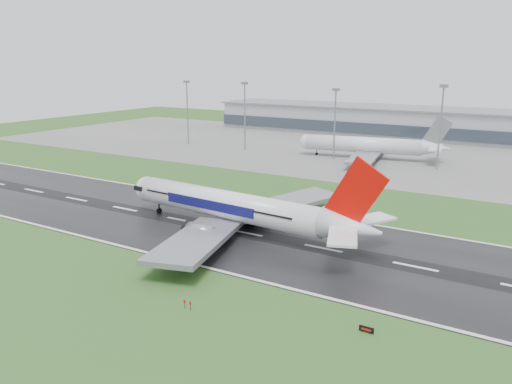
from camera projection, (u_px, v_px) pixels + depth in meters
The scene contains 11 objects.
ground at pixel (246, 233), 120.24m from camera, with size 520.00×520.00×0.00m, color #27511D.
runway at pixel (246, 233), 120.22m from camera, with size 400.00×45.00×0.10m, color black.
apron at pixel (393, 154), 224.15m from camera, with size 400.00×130.00×0.08m, color slate.
terminal at pixel (426, 124), 272.15m from camera, with size 240.00×36.00×15.00m, color #94969E.
main_airliner at pixel (241, 190), 118.35m from camera, with size 70.13×66.79×20.71m, color white, non-canonical shape.
parked_airliner at pixel (369, 137), 211.01m from camera, with size 63.54×59.16×18.62m, color silver, non-canonical shape.
runway_sign at pixel (366, 330), 75.89m from camera, with size 2.30×0.26×1.04m, color black, non-canonical shape.
floodmast_0 at pixel (188, 114), 247.35m from camera, with size 0.64×0.64×30.06m, color gray.
floodmast_1 at pixel (245, 118), 230.78m from camera, with size 0.64×0.64×30.03m, color gray.
floodmast_2 at pixel (335, 126), 209.04m from camera, with size 0.64×0.64×28.32m, color gray.
floodmast_3 at pixel (440, 129), 187.80m from camera, with size 0.64×0.64×30.80m, color gray.
Camera 1 is at (60.35, -96.61, 39.82)m, focal length 35.14 mm.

